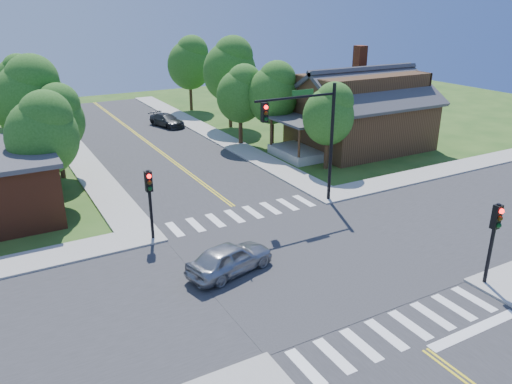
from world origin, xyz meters
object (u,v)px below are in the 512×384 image
signal_pole_se (495,229)px  signal_pole_nw (150,192)px  house_ne (360,108)px  car_dgrey (167,121)px  signal_mast_ne (309,127)px  car_silver (230,259)px

signal_pole_se → signal_pole_nw: 15.84m
house_ne → car_dgrey: house_ne is taller
signal_mast_ne → car_dgrey: size_ratio=1.59×
house_ne → car_dgrey: (-11.61, 14.64, -2.72)m
house_ne → signal_mast_ne: bearing=-142.3°
signal_pole_se → car_dgrey: size_ratio=0.84×
signal_mast_ne → car_silver: (-7.52, -4.90, -4.14)m
signal_pole_nw → car_dgrey: size_ratio=0.84×
car_silver → car_dgrey: bearing=-27.9°
signal_mast_ne → signal_pole_nw: 9.76m
signal_mast_ne → signal_pole_se: (1.69, -11.21, -2.19)m
house_ne → car_silver: 23.26m
signal_mast_ne → signal_pole_nw: signal_mast_ne is taller
signal_pole_se → signal_pole_nw: bearing=135.0°
signal_mast_ne → signal_pole_se: 11.55m
signal_pole_se → car_silver: signal_pole_se is taller
house_ne → car_silver: size_ratio=2.93×
signal_pole_nw → car_silver: 5.63m
signal_pole_se → car_silver: size_ratio=0.85×
signal_pole_se → car_silver: (-9.21, 6.31, -1.95)m
car_silver → signal_pole_se: bearing=-138.1°
car_silver → car_dgrey: car_silver is taller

